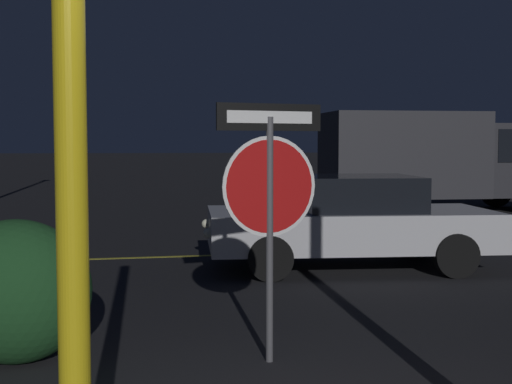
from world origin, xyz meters
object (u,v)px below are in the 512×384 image
stop_sign (270,183)px  delivery_truck (451,156)px  hedge_bush_2 (16,292)px  passing_car_3 (351,222)px  yellow_pole_left (72,240)px

stop_sign → delivery_truck: size_ratio=0.32×
hedge_bush_2 → passing_car_3: bearing=42.2°
delivery_truck → stop_sign: bearing=-29.6°
yellow_pole_left → hedge_bush_2: bearing=102.7°
yellow_pole_left → passing_car_3: (3.52, 6.54, -0.70)m
yellow_pole_left → delivery_truck: size_ratio=0.42×
yellow_pole_left → passing_car_3: bearing=61.7°
stop_sign → hedge_bush_2: stop_sign is taller
yellow_pole_left → delivery_truck: yellow_pole_left is taller
stop_sign → yellow_pole_left: bearing=-132.2°
hedge_bush_2 → delivery_truck: 15.02m
hedge_bush_2 → delivery_truck: delivery_truck is taller
stop_sign → passing_car_3: (2.10, 4.12, -0.80)m
stop_sign → delivery_truck: (7.50, 11.93, -0.01)m
stop_sign → hedge_bush_2: bearing=158.1°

